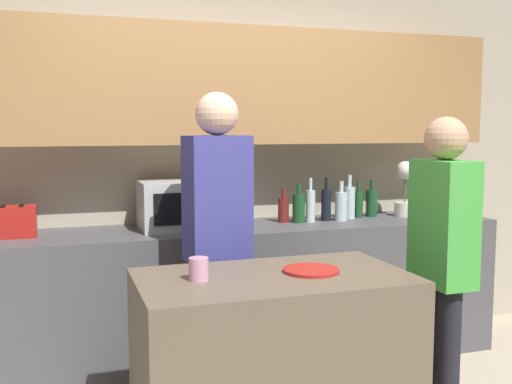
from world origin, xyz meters
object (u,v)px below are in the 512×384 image
Objects in this scene: potted_plant at (405,189)px; person_left at (218,223)px; bottle_7 at (372,202)px; microwave at (182,205)px; bottle_6 at (358,204)px; bottle_2 at (310,205)px; plate_on_island at (311,270)px; bottle_5 at (349,202)px; person_center at (442,250)px; bottle_0 at (283,209)px; bottle_3 at (326,204)px; bottle_1 at (299,208)px; cup_0 at (199,269)px; bottle_4 at (341,206)px; toaster at (13,222)px.

potted_plant is 1.66m from person_left.
microwave is at bearing -177.25° from bottle_7.
potted_plant reaches higher than bottle_6.
plate_on_island is (-0.51, -1.18, -0.13)m from bottle_2.
person_center reaches higher than bottle_5.
bottle_5 is 1.16× the size of bottle_7.
potted_plant is at bearing -167.71° from person_left.
person_center is at bearing 139.30° from person_left.
person_center reaches higher than bottle_0.
bottle_3 is (-0.62, -0.01, -0.08)m from potted_plant.
bottle_1 is 0.99× the size of bottle_7.
bottle_6 is at bearing -160.42° from person_left.
bottle_5 is 1.84m from cup_0.
cup_0 is (-1.55, -1.27, -0.08)m from bottle_7.
bottle_3 is 0.97× the size of bottle_5.
bottle_3 is 1.37m from plate_on_island.
bottle_6 is 0.99× the size of plate_on_island.
person_left reaches higher than bottle_3.
cup_0 is at bearing -137.80° from bottle_5.
person_left is (-1.54, -0.61, -0.08)m from potted_plant.
microwave reaches higher than bottle_3.
microwave is at bearing 177.58° from bottle_4.
bottle_0 is at bearing 0.74° from toaster.
microwave is 2.00× the size of plate_on_island.
toaster reaches higher than cup_0.
potted_plant is 0.54m from bottle_4.
bottle_5 reaches higher than bottle_7.
person_left is at bearing -146.99° from bottle_3.
bottle_1 is 0.08m from bottle_2.
cup_0 is at bearing -134.31° from bottle_3.
person_left is (-0.62, -0.63, 0.04)m from bottle_0.
bottle_3 is at bearing 158.47° from bottle_4.
bottle_1 is 0.86× the size of bottle_5.
potted_plant reaches higher than cup_0.
bottle_2 is 1.00× the size of bottle_3.
microwave reaches higher than plate_on_island.
plate_on_island is (-0.34, -1.24, -0.11)m from bottle_0.
bottle_6 is 1.29m from person_center.
toaster is 1.69m from bottle_0.
person_center reaches higher than plate_on_island.
plate_on_island is at bearing -73.74° from microwave.
plate_on_island is (-0.43, -1.19, -0.12)m from bottle_1.
bottle_7 is 1.65m from plate_on_island.
bottle_7 is at bearing 1.57° from toaster.
potted_plant is 1.52× the size of plate_on_island.
microwave is at bearing 106.26° from plate_on_island.
bottle_7 reaches higher than bottle_0.
cup_0 is at bearing -98.05° from microwave.
bottle_5 reaches higher than cup_0.
cup_0 is (-1.36, -1.23, -0.09)m from bottle_5.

